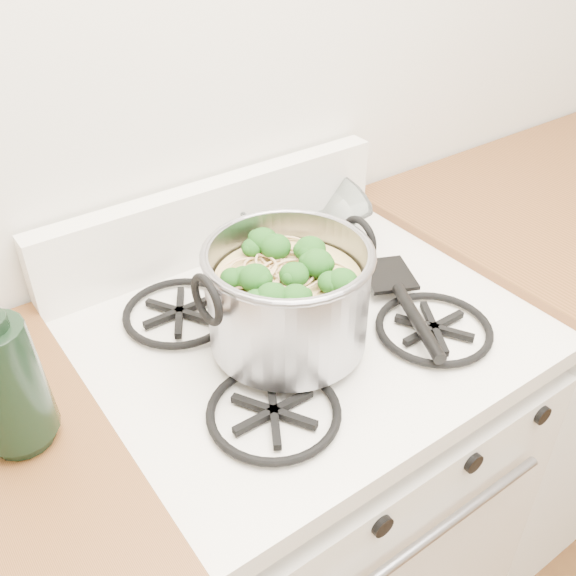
# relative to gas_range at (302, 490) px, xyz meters

# --- Properties ---
(gas_range) EXTENTS (0.76, 0.66, 0.92)m
(gas_range) POSITION_rel_gas_range_xyz_m (0.00, 0.00, 0.00)
(gas_range) COLOR white
(gas_range) RESTS_ON ground
(counter_right) EXTENTS (1.00, 0.65, 0.92)m
(counter_right) POSITION_rel_gas_range_xyz_m (0.88, 0.00, 0.02)
(counter_right) COLOR silver
(counter_right) RESTS_ON ground
(stock_pot) EXTENTS (0.30, 0.27, 0.18)m
(stock_pot) POSITION_rel_gas_range_xyz_m (-0.06, -0.03, 0.57)
(stock_pot) COLOR #919299
(stock_pot) RESTS_ON gas_range
(spatula) EXTENTS (0.39, 0.40, 0.02)m
(spatula) POSITION_rel_gas_range_xyz_m (0.20, 0.01, 0.50)
(spatula) COLOR black
(spatula) RESTS_ON gas_range
(glass_bowl) EXTENTS (0.14, 0.14, 0.03)m
(glass_bowl) POSITION_rel_gas_range_xyz_m (0.18, 0.26, 0.50)
(glass_bowl) COLOR white
(glass_bowl) RESTS_ON gas_range
(bottle) EXTENTS (0.13, 0.13, 0.28)m
(bottle) POSITION_rel_gas_range_xyz_m (-0.49, 0.01, 0.62)
(bottle) COLOR black
(bottle) RESTS_ON counter_left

